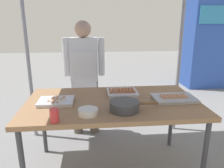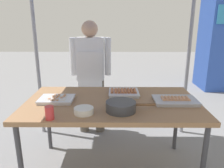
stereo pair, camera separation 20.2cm
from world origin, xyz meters
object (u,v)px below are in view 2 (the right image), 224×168
(tray_grilled_sausages, at_px, (175,100))
(vendor_woman, at_px, (91,70))
(cooking_wok, at_px, (121,106))
(tray_meat_skewers, at_px, (57,99))
(tray_pork_links, at_px, (124,92))
(stall_table, at_px, (112,106))
(condiment_bowl, at_px, (84,111))
(drink_cup_near_edge, at_px, (50,113))

(tray_grilled_sausages, distance_m, vendor_woman, 1.21)
(cooking_wok, relative_size, vendor_woman, 0.28)
(tray_meat_skewers, relative_size, tray_pork_links, 1.05)
(stall_table, distance_m, tray_meat_skewers, 0.52)
(tray_pork_links, height_order, condiment_bowl, same)
(tray_pork_links, bearing_deg, tray_meat_skewers, -162.75)
(drink_cup_near_edge, bearing_deg, tray_pork_links, 45.16)
(tray_grilled_sausages, height_order, tray_pork_links, same)
(vendor_woman, bearing_deg, cooking_wok, 108.66)
(tray_grilled_sausages, relative_size, tray_meat_skewers, 1.24)
(stall_table, relative_size, tray_pork_links, 5.32)
(tray_grilled_sausages, relative_size, cooking_wok, 0.95)
(condiment_bowl, bearing_deg, tray_pork_links, 54.43)
(cooking_wok, bearing_deg, tray_grilled_sausages, 22.23)
(drink_cup_near_edge, distance_m, vendor_woman, 1.23)
(cooking_wok, bearing_deg, condiment_bowl, -170.25)
(stall_table, height_order, cooking_wok, cooking_wok)
(stall_table, bearing_deg, tray_pork_links, 58.27)
(tray_pork_links, xyz_separation_m, vendor_woman, (-0.40, 0.63, 0.09))
(tray_pork_links, distance_m, drink_cup_near_edge, 0.83)
(cooking_wok, height_order, drink_cup_near_edge, drink_cup_near_edge)
(drink_cup_near_edge, bearing_deg, vendor_woman, 81.28)
(tray_pork_links, height_order, cooking_wok, cooking_wok)
(tray_meat_skewers, xyz_separation_m, condiment_bowl, (0.29, -0.28, 0.01))
(tray_grilled_sausages, bearing_deg, cooking_wok, -157.77)
(stall_table, height_order, vendor_woman, vendor_woman)
(tray_grilled_sausages, height_order, vendor_woman, vendor_woman)
(tray_pork_links, bearing_deg, vendor_woman, 122.20)
(tray_pork_links, xyz_separation_m, cooking_wok, (-0.04, -0.43, 0.02))
(tray_meat_skewers, bearing_deg, tray_grilled_sausages, -1.29)
(stall_table, relative_size, tray_meat_skewers, 5.08)
(tray_grilled_sausages, height_order, cooking_wok, cooking_wok)
(tray_pork_links, height_order, vendor_woman, vendor_woman)
(tray_meat_skewers, xyz_separation_m, cooking_wok, (0.59, -0.23, 0.03))
(drink_cup_near_edge, bearing_deg, condiment_bowl, 24.27)
(tray_grilled_sausages, height_order, condiment_bowl, same)
(tray_pork_links, xyz_separation_m, condiment_bowl, (-0.34, -0.48, 0.00))
(stall_table, relative_size, vendor_woman, 1.08)
(condiment_bowl, xyz_separation_m, drink_cup_near_edge, (-0.24, -0.11, 0.03))
(stall_table, xyz_separation_m, tray_meat_skewers, (-0.52, -0.01, 0.07))
(tray_meat_skewers, xyz_separation_m, drink_cup_near_edge, (0.05, -0.39, 0.04))
(stall_table, xyz_separation_m, vendor_woman, (-0.28, 0.82, 0.17))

